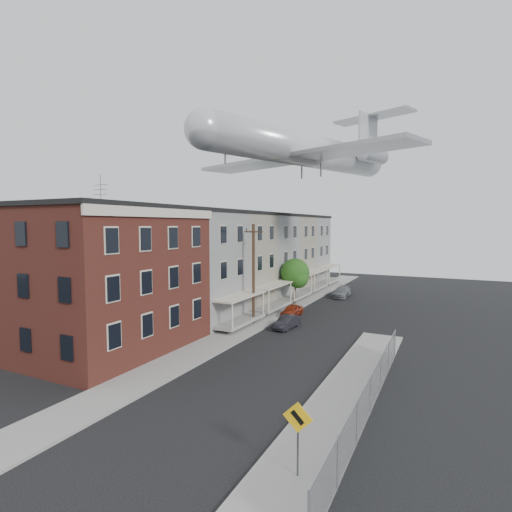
{
  "coord_description": "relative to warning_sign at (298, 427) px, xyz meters",
  "views": [
    {
      "loc": [
        10.18,
        -13.63,
        8.89
      ],
      "look_at": [
        -0.88,
        8.88,
        6.94
      ],
      "focal_mm": 28.0,
      "sensor_mm": 36.0,
      "label": 1
    }
  ],
  "objects": [
    {
      "name": "row_house_a",
      "position": [
        -17.56,
        17.53,
        3.25
      ],
      "size": [
        11.98,
        7.0,
        10.3
      ],
      "color": "slate",
      "rests_on": "ground"
    },
    {
      "name": "street_tree",
      "position": [
        -10.87,
        28.95,
        1.57
      ],
      "size": [
        3.22,
        3.2,
        5.2
      ],
      "color": "black",
      "rests_on": "ground"
    },
    {
      "name": "car_far",
      "position": [
        -7.4,
        35.81,
        -1.25
      ],
      "size": [
        1.93,
        4.4,
        1.26
      ],
      "primitive_type": "imported",
      "rotation": [
        0.0,
        0.0,
        0.04
      ],
      "color": "slate",
      "rests_on": "ground"
    },
    {
      "name": "row_house_e",
      "position": [
        -17.56,
        45.53,
        3.25
      ],
      "size": [
        11.98,
        7.0,
        10.3
      ],
      "color": "slate",
      "rests_on": "ground"
    },
    {
      "name": "airplane",
      "position": [
        -9.75,
        29.7,
        15.17
      ],
      "size": [
        26.71,
        30.59,
        8.91
      ],
      "color": "#B8B8BC",
      "rests_on": "ground"
    },
    {
      "name": "row_house_c",
      "position": [
        -17.56,
        31.53,
        3.25
      ],
      "size": [
        11.98,
        7.0,
        10.3
      ],
      "color": "slate",
      "rests_on": "ground"
    },
    {
      "name": "curb_left",
      "position": [
        -9.65,
        25.03,
        -1.81
      ],
      "size": [
        0.15,
        62.0,
        0.14
      ],
      "primitive_type": "cube",
      "color": "gray",
      "rests_on": "ground"
    },
    {
      "name": "warning_sign",
      "position": [
        0.0,
        0.0,
        0.0
      ],
      "size": [
        1.1,
        0.11,
        2.8
      ],
      "color": "#515156",
      "rests_on": "ground"
    },
    {
      "name": "row_house_b",
      "position": [
        -17.56,
        24.53,
        3.25
      ],
      "size": [
        11.98,
        7.0,
        10.3
      ],
      "color": "#766C5D",
      "rests_on": "ground"
    },
    {
      "name": "car_mid",
      "position": [
        -7.94,
        18.9,
        -1.33
      ],
      "size": [
        1.5,
        3.45,
        1.1
      ],
      "primitive_type": "imported",
      "rotation": [
        0.0,
        0.0,
        -0.1
      ],
      "color": "black",
      "rests_on": "ground"
    },
    {
      "name": "chainlink_fence",
      "position": [
        1.4,
        6.03,
        -0.89
      ],
      "size": [
        0.06,
        18.06,
        1.9
      ],
      "color": "gray",
      "rests_on": "ground"
    },
    {
      "name": "sidewalk_left",
      "position": [
        -11.1,
        25.03,
        -1.82
      ],
      "size": [
        3.0,
        62.0,
        0.12
      ],
      "primitive_type": "cube",
      "color": "gray",
      "rests_on": "ground"
    },
    {
      "name": "curb_right",
      "position": [
        -1.55,
        7.03,
        -1.81
      ],
      "size": [
        0.15,
        26.0,
        0.14
      ],
      "primitive_type": "cube",
      "color": "gray",
      "rests_on": "ground"
    },
    {
      "name": "corner_building",
      "position": [
        -17.6,
        8.03,
        3.28
      ],
      "size": [
        10.31,
        12.3,
        12.15
      ],
      "color": "#3A1712",
      "rests_on": "ground"
    },
    {
      "name": "utility_pole",
      "position": [
        -11.2,
        19.03,
        2.79
      ],
      "size": [
        1.8,
        0.26,
        9.0
      ],
      "color": "black",
      "rests_on": "ground"
    },
    {
      "name": "ground",
      "position": [
        -5.6,
        1.03,
        -1.88
      ],
      "size": [
        120.0,
        120.0,
        0.0
      ],
      "primitive_type": "plane",
      "color": "black",
      "rests_on": "ground"
    },
    {
      "name": "row_house_d",
      "position": [
        -17.56,
        38.53,
        3.25
      ],
      "size": [
        11.98,
        7.0,
        10.3
      ],
      "color": "#766C5D",
      "rests_on": "ground"
    },
    {
      "name": "sidewalk_right",
      "position": [
        -0.1,
        7.03,
        -1.82
      ],
      "size": [
        3.0,
        26.0,
        0.12
      ],
      "primitive_type": "cube",
      "color": "gray",
      "rests_on": "ground"
    },
    {
      "name": "car_near",
      "position": [
        -9.2,
        23.4,
        -1.31
      ],
      "size": [
        1.45,
        3.4,
        1.15
      ],
      "primitive_type": "imported",
      "rotation": [
        0.0,
        0.0,
        -0.03
      ],
      "color": "maroon",
      "rests_on": "ground"
    }
  ]
}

